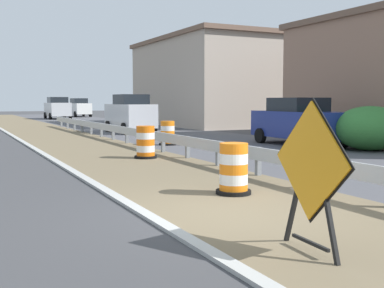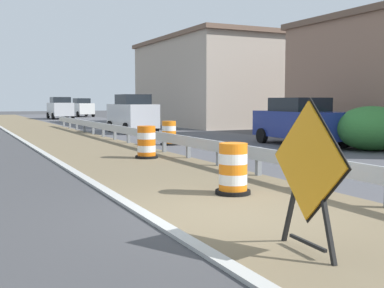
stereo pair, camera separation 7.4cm
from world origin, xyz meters
The scene contains 14 objects.
ground_plane centered at (0.00, 0.00, 0.00)m, with size 160.00×160.00×0.00m, color #3D3D3F.
median_dirt_strip centered at (0.83, 0.00, 0.00)m, with size 4.07×120.00×0.01m, color #706047.
curb_near_edge centered at (-1.30, 0.00, 0.00)m, with size 0.20×120.00×0.11m, color #ADADA8.
guardrail_median centered at (2.63, 1.22, 0.52)m, with size 0.18×54.36×0.71m.
warning_sign_diamond centered at (-0.18, -2.15, 1.04)m, with size 0.15×1.51×1.89m.
traffic_barrel_nearest centered at (0.91, 1.44, 0.45)m, with size 0.70×0.70×1.01m.
traffic_barrel_close centered at (1.48, 7.82, 0.46)m, with size 0.73×0.73×1.03m.
traffic_barrel_mid centered at (3.93, 11.73, 0.45)m, with size 0.72×0.72×1.00m.
car_lead_near_lane centered at (5.12, 19.90, 1.09)m, with size 2.04×4.17×2.18m.
car_trailing_near_lane centered at (8.81, 9.30, 0.98)m, with size 2.21×4.75×1.96m.
car_lead_far_lane centered at (5.37, 42.76, 1.08)m, with size 2.13×4.30×2.17m.
car_mid_far_lane centered at (8.89, 48.50, 1.04)m, with size 2.05×4.28×2.08m.
roadside_shop_far centered at (13.80, 25.94, 3.23)m, with size 8.57×13.51×6.44m.
bush_roadside centered at (9.80, 6.48, 0.82)m, with size 2.63×2.63×1.64m, color #337533.
Camera 1 is at (-4.01, -6.71, 1.84)m, focal length 45.53 mm.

